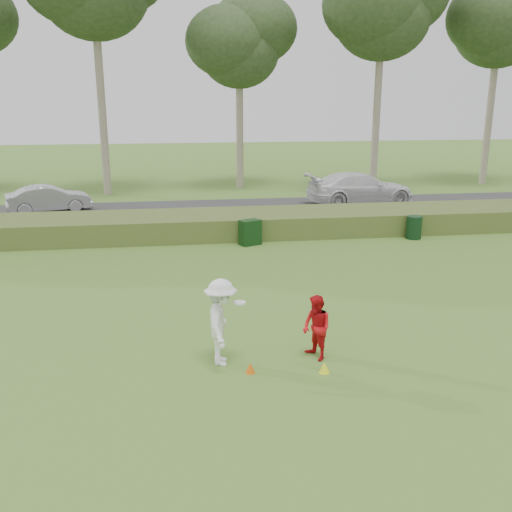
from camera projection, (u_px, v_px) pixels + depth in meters
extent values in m
plane|color=#416E24|center=(283.00, 363.00, 12.41)|extent=(120.00, 120.00, 0.00)
cube|color=#465B24|center=(228.00, 224.00, 23.71)|extent=(80.00, 3.00, 0.90)
cube|color=#2D2D2D|center=(218.00, 211.00, 28.58)|extent=(80.00, 6.00, 0.06)
cylinder|color=gray|center=(98.00, 55.00, 31.36)|extent=(0.44, 0.44, 15.50)
cylinder|color=gray|center=(239.00, 93.00, 34.45)|extent=(0.44, 0.44, 11.50)
ellipsoid|color=#2B4020|center=(239.00, 42.00, 33.66)|extent=(6.24, 6.24, 5.28)
cylinder|color=gray|center=(379.00, 71.00, 33.32)|extent=(0.44, 0.44, 14.00)
ellipsoid|color=#2B4020|center=(383.00, 6.00, 32.37)|extent=(7.28, 7.28, 6.16)
cylinder|color=gray|center=(494.00, 76.00, 35.75)|extent=(0.44, 0.44, 13.50)
ellipsoid|color=#2B4020|center=(500.00, 19.00, 34.83)|extent=(7.02, 7.02, 5.94)
imported|color=white|center=(221.00, 322.00, 12.14)|extent=(0.86, 1.31, 1.90)
cylinder|color=white|center=(240.00, 303.00, 12.08)|extent=(0.27, 0.27, 0.03)
imported|color=red|center=(316.00, 328.00, 12.43)|extent=(0.77, 0.86, 1.45)
cone|color=#DF5D0B|center=(250.00, 368.00, 11.93)|extent=(0.21, 0.21, 0.23)
cone|color=#F7F71A|center=(324.00, 367.00, 11.94)|extent=(0.22, 0.22, 0.25)
cube|color=black|center=(250.00, 232.00, 22.07)|extent=(0.92, 0.77, 0.98)
cylinder|color=black|center=(414.00, 227.00, 23.03)|extent=(0.70, 0.70, 0.92)
imported|color=#B4B4B9|center=(49.00, 199.00, 27.97)|extent=(4.21, 2.53, 1.31)
imported|color=silver|center=(360.00, 188.00, 30.00)|extent=(5.86, 2.79, 1.65)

